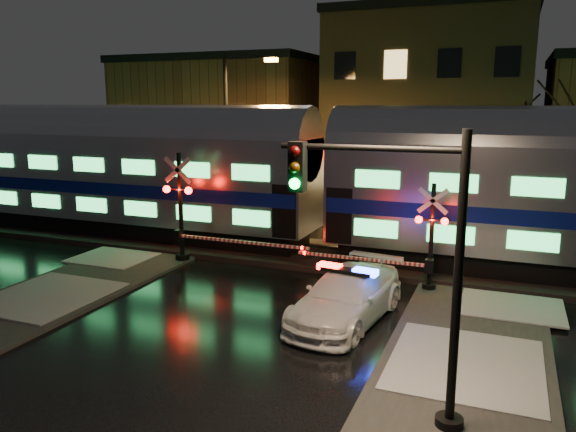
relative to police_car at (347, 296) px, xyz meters
The scene contains 10 objects.
ground 3.29m from the police_car, 159.44° to the left, with size 120.00×120.00×0.00m, color black.
ballast 6.85m from the police_car, 116.10° to the left, with size 90.00×4.20×0.24m, color black.
building_left 28.37m from the police_car, 124.68° to the left, with size 14.00×10.00×9.00m, color brown.
building_mid 24.17m from the police_car, 92.42° to the left, with size 12.00×11.00×11.50m, color brown.
train 7.20m from the police_car, 114.04° to the left, with size 51.00×3.12×5.92m.
police_car is the anchor object (origin of this frame).
crossing_signal_right 3.82m from the police_car, 66.03° to the left, with size 5.21×0.63×3.69m.
crossing_signal_left 8.25m from the police_car, 155.16° to the left, with size 6.17×0.67×4.37m.
traffic_light 5.85m from the police_car, 62.30° to the right, with size 3.77×0.69×5.83m.
streetlight 14.10m from the police_car, 131.25° to the left, with size 2.86×0.30×8.56m.
Camera 1 is at (7.14, -16.15, 6.28)m, focal length 35.00 mm.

